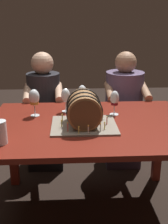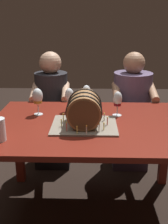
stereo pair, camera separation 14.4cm
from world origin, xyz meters
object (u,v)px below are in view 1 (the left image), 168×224
(dining_table, at_px, (90,136))
(barrel_cake, at_px, (84,111))
(wine_glass_white, at_px, (82,93))
(wine_glass_amber, at_px, (34,98))
(beer_pint, at_px, (0,133))
(person_seated_right, at_px, (123,113))
(wine_glass_empty, at_px, (66,96))
(wine_glass_red, at_px, (115,99))
(person_seated_left, at_px, (45,117))

(dining_table, xyz_separation_m, barrel_cake, (-0.05, -0.06, 0.21))
(wine_glass_white, bearing_deg, wine_glass_amber, -157.43)
(wine_glass_amber, distance_m, beer_pint, 0.50)
(barrel_cake, bearing_deg, wine_glass_amber, 147.14)
(beer_pint, bearing_deg, dining_table, 29.28)
(wine_glass_amber, distance_m, person_seated_right, 1.05)
(wine_glass_empty, relative_size, person_seated_right, 0.16)
(wine_glass_amber, relative_size, beer_pint, 1.47)
(barrel_cake, height_order, wine_glass_red, barrel_cake)
(barrel_cake, relative_size, wine_glass_red, 2.35)
(dining_table, xyz_separation_m, person_seated_left, (-0.39, 0.78, -0.13))
(dining_table, distance_m, wine_glass_red, 0.33)
(barrel_cake, relative_size, beer_pint, 3.16)
(person_seated_right, bearing_deg, person_seated_left, -179.96)
(wine_glass_red, distance_m, wine_glass_white, 0.28)
(wine_glass_amber, relative_size, wine_glass_empty, 1.10)
(dining_table, bearing_deg, barrel_cake, -128.72)
(barrel_cake, xyz_separation_m, person_seated_left, (-0.34, 0.84, -0.34))
(barrel_cake, distance_m, wine_glass_empty, 0.34)
(dining_table, distance_m, wine_glass_amber, 0.49)
(wine_glass_empty, bearing_deg, wine_glass_red, -14.54)
(beer_pint, bearing_deg, wine_glass_red, 32.37)
(person_seated_left, bearing_deg, dining_table, -63.51)
(dining_table, xyz_separation_m, wine_glass_red, (0.19, 0.16, 0.22))
(person_seated_left, bearing_deg, wine_glass_red, -46.90)
(wine_glass_white, bearing_deg, dining_table, -82.47)
(dining_table, distance_m, person_seated_right, 0.88)
(dining_table, xyz_separation_m, wine_glass_empty, (-0.17, 0.25, 0.22))
(wine_glass_red, bearing_deg, wine_glass_amber, 179.30)
(wine_glass_empty, height_order, wine_glass_white, wine_glass_white)
(barrel_cake, relative_size, person_seated_left, 0.38)
(beer_pint, bearing_deg, wine_glass_empty, 56.32)
(wine_glass_amber, distance_m, wine_glass_empty, 0.25)
(wine_glass_amber, bearing_deg, wine_glass_red, -0.70)
(wine_glass_empty, bearing_deg, beer_pint, -123.68)
(wine_glass_amber, relative_size, person_seated_right, 0.18)
(wine_glass_red, xyz_separation_m, person_seated_right, (0.20, 0.62, -0.33))
(wine_glass_amber, xyz_separation_m, person_seated_right, (0.79, 0.61, -0.34))
(beer_pint, height_order, person_seated_right, person_seated_right)
(wine_glass_empty, distance_m, person_seated_right, 0.84)
(wine_glass_amber, xyz_separation_m, beer_pint, (-0.14, -0.47, -0.07))
(wine_glass_empty, height_order, beer_pint, wine_glass_empty)
(wine_glass_empty, bearing_deg, barrel_cake, -68.52)
(barrel_cake, xyz_separation_m, wine_glass_amber, (-0.35, 0.23, 0.03))
(barrel_cake, bearing_deg, person_seated_right, 62.52)
(barrel_cake, height_order, wine_glass_empty, barrel_cake)
(barrel_cake, bearing_deg, wine_glass_empty, 111.48)
(dining_table, distance_m, person_seated_left, 0.88)
(wine_glass_white, height_order, beer_pint, wine_glass_white)
(barrel_cake, bearing_deg, dining_table, 51.28)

